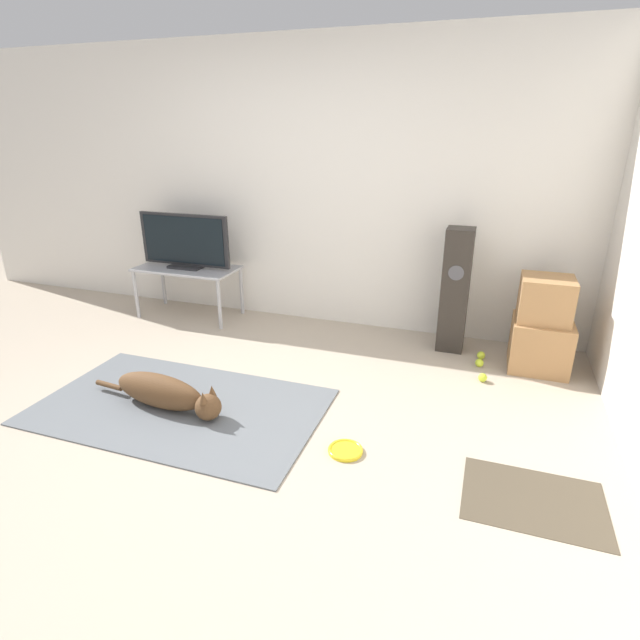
{
  "coord_description": "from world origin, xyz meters",
  "views": [
    {
      "loc": [
        1.68,
        -2.33,
        1.8
      ],
      "look_at": [
        0.55,
        0.95,
        0.45
      ],
      "focal_mm": 28.0,
      "sensor_mm": 36.0,
      "label": 1
    }
  ],
  "objects_px": {
    "tv": "(185,242)",
    "tennis_ball_by_boxes": "(481,355)",
    "cardboard_box_upper": "(546,299)",
    "tennis_ball_near_speaker": "(483,378)",
    "tennis_ball_loose_on_carpet": "(479,363)",
    "floor_speaker": "(455,291)",
    "dog": "(166,393)",
    "cardboard_box_lower": "(540,345)",
    "tv_stand": "(188,273)",
    "frisbee": "(345,450)"
  },
  "relations": [
    {
      "from": "tv_stand",
      "to": "floor_speaker",
      "type": "bearing_deg",
      "value": 0.74
    },
    {
      "from": "floor_speaker",
      "to": "tennis_ball_loose_on_carpet",
      "type": "relative_size",
      "value": 15.86
    },
    {
      "from": "tv",
      "to": "tennis_ball_loose_on_carpet",
      "type": "xyz_separation_m",
      "value": [
        2.83,
        -0.26,
        -0.73
      ]
    },
    {
      "from": "cardboard_box_upper",
      "to": "tv",
      "type": "relative_size",
      "value": 0.4
    },
    {
      "from": "cardboard_box_upper",
      "to": "tv",
      "type": "bearing_deg",
      "value": 177.91
    },
    {
      "from": "cardboard_box_upper",
      "to": "frisbee",
      "type": "bearing_deg",
      "value": -125.33
    },
    {
      "from": "floor_speaker",
      "to": "tennis_ball_by_boxes",
      "type": "height_order",
      "value": "floor_speaker"
    },
    {
      "from": "cardboard_box_lower",
      "to": "tennis_ball_near_speaker",
      "type": "xyz_separation_m",
      "value": [
        -0.4,
        -0.38,
        -0.17
      ]
    },
    {
      "from": "tennis_ball_near_speaker",
      "to": "tennis_ball_loose_on_carpet",
      "type": "relative_size",
      "value": 1.0
    },
    {
      "from": "frisbee",
      "to": "tennis_ball_near_speaker",
      "type": "relative_size",
      "value": 3.16
    },
    {
      "from": "floor_speaker",
      "to": "tennis_ball_near_speaker",
      "type": "xyz_separation_m",
      "value": [
        0.3,
        -0.55,
        -0.49
      ]
    },
    {
      "from": "cardboard_box_upper",
      "to": "tennis_ball_near_speaker",
      "type": "bearing_deg",
      "value": -134.1
    },
    {
      "from": "cardboard_box_upper",
      "to": "tennis_ball_loose_on_carpet",
      "type": "distance_m",
      "value": 0.7
    },
    {
      "from": "cardboard_box_upper",
      "to": "dog",
      "type": "bearing_deg",
      "value": -147.87
    },
    {
      "from": "tv",
      "to": "tennis_ball_loose_on_carpet",
      "type": "relative_size",
      "value": 14.32
    },
    {
      "from": "dog",
      "to": "tennis_ball_loose_on_carpet",
      "type": "xyz_separation_m",
      "value": [
        1.98,
        1.37,
        -0.09
      ]
    },
    {
      "from": "frisbee",
      "to": "tennis_ball_near_speaker",
      "type": "distance_m",
      "value": 1.39
    },
    {
      "from": "frisbee",
      "to": "cardboard_box_upper",
      "type": "distance_m",
      "value": 2.01
    },
    {
      "from": "tv",
      "to": "tennis_ball_near_speaker",
      "type": "xyz_separation_m",
      "value": [
        2.87,
        -0.52,
        -0.73
      ]
    },
    {
      "from": "dog",
      "to": "tv_stand",
      "type": "distance_m",
      "value": 1.86
    },
    {
      "from": "dog",
      "to": "tennis_ball_loose_on_carpet",
      "type": "bearing_deg",
      "value": 34.55
    },
    {
      "from": "dog",
      "to": "tennis_ball_near_speaker",
      "type": "bearing_deg",
      "value": 28.85
    },
    {
      "from": "frisbee",
      "to": "tennis_ball_loose_on_carpet",
      "type": "bearing_deg",
      "value": 64.03
    },
    {
      "from": "tv",
      "to": "tennis_ball_near_speaker",
      "type": "bearing_deg",
      "value": -10.19
    },
    {
      "from": "cardboard_box_lower",
      "to": "tennis_ball_loose_on_carpet",
      "type": "distance_m",
      "value": 0.48
    },
    {
      "from": "tennis_ball_loose_on_carpet",
      "to": "tv",
      "type": "bearing_deg",
      "value": 174.72
    },
    {
      "from": "dog",
      "to": "cardboard_box_lower",
      "type": "distance_m",
      "value": 2.84
    },
    {
      "from": "cardboard_box_upper",
      "to": "tv_stand",
      "type": "height_order",
      "value": "cardboard_box_upper"
    },
    {
      "from": "dog",
      "to": "frisbee",
      "type": "height_order",
      "value": "dog"
    },
    {
      "from": "cardboard_box_lower",
      "to": "tennis_ball_by_boxes",
      "type": "distance_m",
      "value": 0.46
    },
    {
      "from": "floor_speaker",
      "to": "tennis_ball_loose_on_carpet",
      "type": "xyz_separation_m",
      "value": [
        0.26,
        -0.29,
        -0.49
      ]
    },
    {
      "from": "frisbee",
      "to": "floor_speaker",
      "type": "bearing_deg",
      "value": 75.79
    },
    {
      "from": "frisbee",
      "to": "cardboard_box_upper",
      "type": "xyz_separation_m",
      "value": [
        1.12,
        1.58,
        0.56
      ]
    },
    {
      "from": "cardboard_box_lower",
      "to": "tv_stand",
      "type": "height_order",
      "value": "tv_stand"
    },
    {
      "from": "dog",
      "to": "frisbee",
      "type": "distance_m",
      "value": 1.29
    },
    {
      "from": "tennis_ball_by_boxes",
      "to": "tennis_ball_near_speaker",
      "type": "xyz_separation_m",
      "value": [
        0.03,
        -0.41,
        0.0
      ]
    },
    {
      "from": "tv",
      "to": "tennis_ball_by_boxes",
      "type": "bearing_deg",
      "value": -2.22
    },
    {
      "from": "cardboard_box_lower",
      "to": "floor_speaker",
      "type": "height_order",
      "value": "floor_speaker"
    },
    {
      "from": "tv",
      "to": "dog",
      "type": "bearing_deg",
      "value": -62.47
    },
    {
      "from": "dog",
      "to": "tennis_ball_loose_on_carpet",
      "type": "relative_size",
      "value": 16.18
    },
    {
      "from": "tv",
      "to": "tennis_ball_by_boxes",
      "type": "relative_size",
      "value": 14.32
    },
    {
      "from": "dog",
      "to": "cardboard_box_lower",
      "type": "bearing_deg",
      "value": 31.76
    },
    {
      "from": "frisbee",
      "to": "cardboard_box_upper",
      "type": "relative_size",
      "value": 0.55
    },
    {
      "from": "cardboard_box_lower",
      "to": "tv",
      "type": "xyz_separation_m",
      "value": [
        -3.26,
        0.13,
        0.56
      ]
    },
    {
      "from": "cardboard_box_upper",
      "to": "tv_stand",
      "type": "relative_size",
      "value": 0.38
    },
    {
      "from": "frisbee",
      "to": "floor_speaker",
      "type": "relative_size",
      "value": 0.2
    },
    {
      "from": "tennis_ball_by_boxes",
      "to": "tennis_ball_near_speaker",
      "type": "height_order",
      "value": "same"
    },
    {
      "from": "cardboard_box_lower",
      "to": "dog",
      "type": "bearing_deg",
      "value": -148.24
    },
    {
      "from": "tv_stand",
      "to": "tennis_ball_by_boxes",
      "type": "distance_m",
      "value": 2.87
    },
    {
      "from": "frisbee",
      "to": "tv",
      "type": "height_order",
      "value": "tv"
    }
  ]
}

